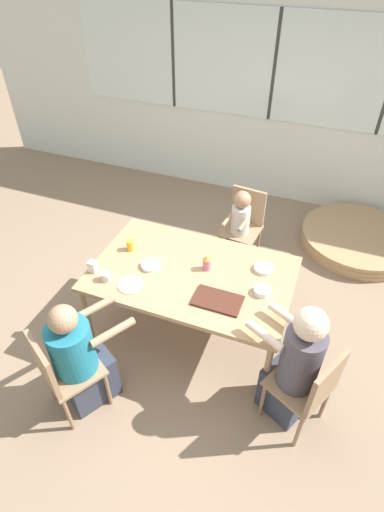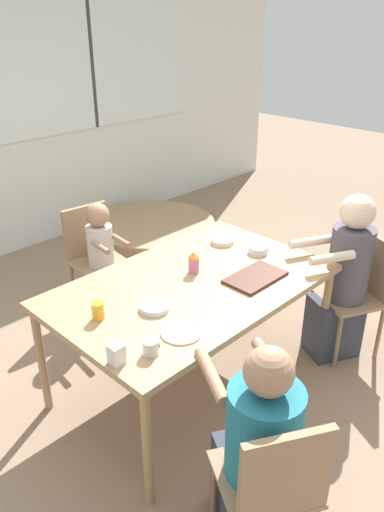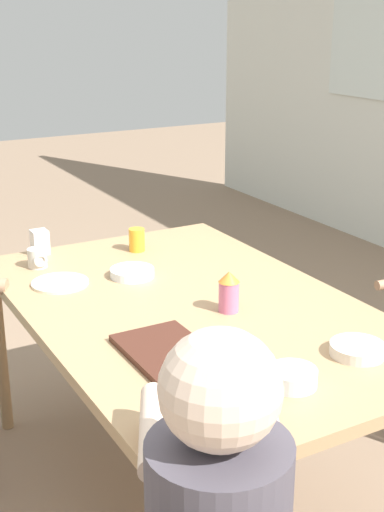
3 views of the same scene
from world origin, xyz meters
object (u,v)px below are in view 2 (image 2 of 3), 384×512
(chair_for_woman_green_shirt, at_px, (362,285))
(bowl_fruit, at_px, (155,307))
(folded_table_stack, at_px, (153,230))
(chair_for_toddler, at_px, (93,250))
(juice_glass, at_px, (98,311))
(person_woman_green_shirt, at_px, (343,284))
(person_toddler, at_px, (103,264))
(chair_for_man_blue_shirt, at_px, (274,483))
(coffee_mug, at_px, (151,347))
(person_man_blue_shirt, at_px, (258,456))
(bowl_cereal, at_px, (258,249))
(bowl_white_shallow, at_px, (223,241))
(milk_carton_small, at_px, (116,354))
(sippy_cup, at_px, (194,262))

(chair_for_woman_green_shirt, xyz_separation_m, bowl_fruit, (-1.48, 0.50, 0.27))
(folded_table_stack, bearing_deg, chair_for_woman_green_shirt, -96.19)
(chair_for_toddler, distance_m, juice_glass, 1.43)
(person_woman_green_shirt, relative_size, person_toddler, 1.26)
(chair_for_man_blue_shirt, xyz_separation_m, coffee_mug, (-0.00, 0.75, 0.29))
(chair_for_woman_green_shirt, distance_m, coffee_mug, 1.79)
(person_woman_green_shirt, distance_m, person_man_blue_shirt, 1.59)
(person_man_blue_shirt, bearing_deg, bowl_cereal, 68.32)
(chair_for_man_blue_shirt, xyz_separation_m, folded_table_stack, (2.03, 3.06, -0.43))
(bowl_white_shallow, relative_size, bowl_cereal, 1.22)
(chair_for_man_blue_shirt, bearing_deg, chair_for_woman_green_shirt, 46.74)
(chair_for_woman_green_shirt, height_order, person_toddler, person_toddler)
(chair_for_toddler, height_order, bowl_white_shallow, chair_for_toddler)
(coffee_mug, height_order, milk_carton_small, milk_carton_small)
(chair_for_woman_green_shirt, relative_size, juice_glass, 9.00)
(person_woman_green_shirt, distance_m, juice_glass, 1.73)
(milk_carton_small, bearing_deg, person_woman_green_shirt, -6.73)
(coffee_mug, height_order, bowl_fruit, coffee_mug)
(chair_for_man_blue_shirt, bearing_deg, bowl_fruit, 105.11)
(chair_for_man_blue_shirt, xyz_separation_m, bowl_cereal, (1.24, 1.06, 0.28))
(chair_for_woman_green_shirt, bearing_deg, juice_glass, 96.29)
(bowl_fruit, bearing_deg, bowl_cereal, 1.85)
(chair_for_woman_green_shirt, distance_m, folded_table_stack, 2.58)
(chair_for_man_blue_shirt, distance_m, juice_glass, 1.21)
(bowl_cereal, bearing_deg, chair_for_woman_green_shirt, -46.01)
(chair_for_man_blue_shirt, relative_size, milk_carton_small, 8.63)
(person_man_blue_shirt, bearing_deg, folded_table_stack, 86.29)
(coffee_mug, relative_size, sippy_cup, 0.58)
(coffee_mug, bearing_deg, sippy_cup, 30.32)
(juice_glass, bearing_deg, folded_table_stack, 42.88)
(chair_for_man_blue_shirt, xyz_separation_m, person_woman_green_shirt, (1.61, 0.60, 0.04))
(juice_glass, height_order, milk_carton_small, milk_carton_small)
(person_man_blue_shirt, relative_size, bowl_fruit, 6.54)
(sippy_cup, bearing_deg, milk_carton_small, -157.60)
(person_toddler, height_order, bowl_white_shallow, person_toddler)
(person_woman_green_shirt, xyz_separation_m, bowl_white_shallow, (-0.42, 0.74, 0.23))
(person_toddler, relative_size, folded_table_stack, 0.71)
(person_woman_green_shirt, height_order, bowl_fruit, person_woman_green_shirt)
(milk_carton_small, bearing_deg, chair_for_toddler, 58.84)
(bowl_fruit, bearing_deg, chair_for_woman_green_shirt, -18.69)
(chair_for_woman_green_shirt, distance_m, sippy_cup, 1.25)
(coffee_mug, height_order, bowl_white_shallow, coffee_mug)
(bowl_fruit, bearing_deg, chair_for_man_blue_shirt, -104.95)
(person_man_blue_shirt, relative_size, milk_carton_small, 10.86)
(person_toddler, bearing_deg, bowl_fruit, 73.92)
(chair_for_woman_green_shirt, relative_size, bowl_white_shallow, 5.32)
(chair_for_toddler, height_order, milk_carton_small, milk_carton_small)
(sippy_cup, height_order, juice_glass, sippy_cup)
(folded_table_stack, bearing_deg, juice_glass, -137.12)
(person_woman_green_shirt, xyz_separation_m, sippy_cup, (-0.88, 0.58, 0.28))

